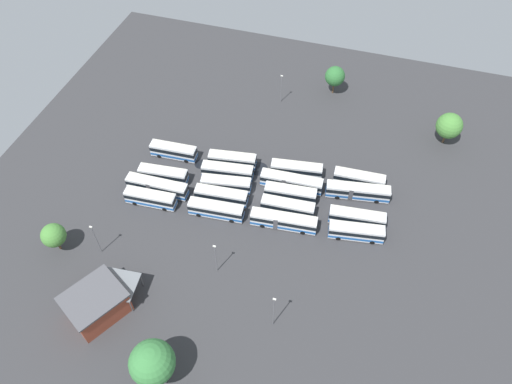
{
  "coord_description": "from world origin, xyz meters",
  "views": [
    {
      "loc": [
        19.37,
        -63.64,
        80.22
      ],
      "look_at": [
        -0.08,
        -0.69,
        1.54
      ],
      "focal_mm": 33.8,
      "sensor_mm": 36.0,
      "label": 1
    }
  ],
  "objects_px": {
    "bus_row1_slot2": "(226,184)",
    "bus_row2_slot0": "(283,221)",
    "bus_row0_slot0": "(151,198)",
    "bus_row3_slot1": "(357,218)",
    "bus_row1_slot4": "(232,160)",
    "bus_row3_slot4": "(359,179)",
    "lamp_post_near_entrance": "(216,257)",
    "bus_row1_slot3": "(227,171)",
    "bus_row1_slot0": "(216,210)",
    "maintenance_shelter": "(117,284)",
    "lamp_post_mid_lot": "(281,88)",
    "lamp_post_far_corner": "(96,238)",
    "lamp_post_by_building": "(274,311)",
    "tree_northeast": "(53,235)",
    "bus_row3_slot0": "(356,232)",
    "tree_northwest": "(335,76)",
    "bus_row2_slot2": "(290,194)",
    "bus_row2_slot1": "(288,207)",
    "depot_building": "(96,304)",
    "tree_east_edge": "(449,126)",
    "tree_north_edge": "(152,363)",
    "bus_row0_slot2": "(163,175)",
    "bus_row2_slot4": "(297,170)",
    "bus_row0_slot4": "(174,151)",
    "bus_row2_slot3": "(291,182)",
    "bus_row1_slot1": "(221,196)",
    "bus_row3_slot3": "(358,191)",
    "bus_row0_slot1": "(157,186)"
  },
  "relations": [
    {
      "from": "bus_row1_slot0",
      "to": "depot_building",
      "type": "relative_size",
      "value": 0.91
    },
    {
      "from": "bus_row0_slot2",
      "to": "bus_row2_slot1",
      "type": "xyz_separation_m",
      "value": [
        28.39,
        -0.75,
        0.0
      ]
    },
    {
      "from": "bus_row3_slot4",
      "to": "lamp_post_near_entrance",
      "type": "height_order",
      "value": "lamp_post_near_entrance"
    },
    {
      "from": "lamp_post_mid_lot",
      "to": "lamp_post_far_corner",
      "type": "relative_size",
      "value": 0.97
    },
    {
      "from": "bus_row1_slot2",
      "to": "bus_row2_slot2",
      "type": "distance_m",
      "value": 14.0
    },
    {
      "from": "lamp_post_far_corner",
      "to": "lamp_post_by_building",
      "type": "bearing_deg",
      "value": -7.2
    },
    {
      "from": "bus_row3_slot1",
      "to": "bus_row1_slot4",
      "type": "bearing_deg",
      "value": 165.09
    },
    {
      "from": "bus_row0_slot1",
      "to": "bus_row1_slot4",
      "type": "height_order",
      "value": "same"
    },
    {
      "from": "bus_row3_slot3",
      "to": "maintenance_shelter",
      "type": "height_order",
      "value": "maintenance_shelter"
    },
    {
      "from": "bus_row2_slot3",
      "to": "depot_building",
      "type": "bearing_deg",
      "value": -123.53
    },
    {
      "from": "bus_row0_slot0",
      "to": "bus_row1_slot2",
      "type": "height_order",
      "value": "same"
    },
    {
      "from": "bus_row2_slot0",
      "to": "bus_row3_slot4",
      "type": "height_order",
      "value": "same"
    },
    {
      "from": "bus_row1_slot4",
      "to": "bus_row3_slot0",
      "type": "height_order",
      "value": "same"
    },
    {
      "from": "tree_east_edge",
      "to": "bus_row0_slot0",
      "type": "bearing_deg",
      "value": -147.12
    },
    {
      "from": "bus_row2_slot4",
      "to": "bus_row3_slot0",
      "type": "xyz_separation_m",
      "value": [
        15.44,
        -12.81,
        -0.0
      ]
    },
    {
      "from": "bus_row0_slot2",
      "to": "lamp_post_far_corner",
      "type": "relative_size",
      "value": 1.31
    },
    {
      "from": "bus_row0_slot4",
      "to": "bus_row2_slot4",
      "type": "bearing_deg",
      "value": 5.44
    },
    {
      "from": "bus_row2_slot1",
      "to": "maintenance_shelter",
      "type": "xyz_separation_m",
      "value": [
        -24.37,
        -27.48,
        1.94
      ]
    },
    {
      "from": "bus_row0_slot0",
      "to": "depot_building",
      "type": "xyz_separation_m",
      "value": [
        1.59,
        -25.35,
        0.89
      ]
    },
    {
      "from": "bus_row1_slot1",
      "to": "bus_row1_slot3",
      "type": "relative_size",
      "value": 0.98
    },
    {
      "from": "maintenance_shelter",
      "to": "tree_northwest",
      "type": "bearing_deg",
      "value": 69.79
    },
    {
      "from": "bus_row1_slot2",
      "to": "depot_building",
      "type": "distance_m",
      "value": 35.9
    },
    {
      "from": "depot_building",
      "to": "bus_row3_slot0",
      "type": "bearing_deg",
      "value": 35.65
    },
    {
      "from": "bus_row2_slot0",
      "to": "bus_row3_slot0",
      "type": "height_order",
      "value": "same"
    },
    {
      "from": "bus_row2_slot2",
      "to": "lamp_post_by_building",
      "type": "height_order",
      "value": "lamp_post_by_building"
    },
    {
      "from": "lamp_post_near_entrance",
      "to": "bus_row1_slot4",
      "type": "bearing_deg",
      "value": 102.81
    },
    {
      "from": "depot_building",
      "to": "tree_east_edge",
      "type": "bearing_deg",
      "value": 48.06
    },
    {
      "from": "bus_row0_slot4",
      "to": "lamp_post_by_building",
      "type": "bearing_deg",
      "value": -44.86
    },
    {
      "from": "bus_row3_slot3",
      "to": "bus_row2_slot4",
      "type": "bearing_deg",
      "value": 170.69
    },
    {
      "from": "bus_row1_slot0",
      "to": "bus_row1_slot2",
      "type": "xyz_separation_m",
      "value": [
        -0.35,
        7.16,
        -0.0
      ]
    },
    {
      "from": "bus_row3_slot0",
      "to": "bus_row3_slot1",
      "type": "bearing_deg",
      "value": 96.96
    },
    {
      "from": "bus_row1_slot2",
      "to": "bus_row1_slot3",
      "type": "xyz_separation_m",
      "value": [
        -0.95,
        3.62,
        0.0
      ]
    },
    {
      "from": "bus_row1_slot2",
      "to": "bus_row3_slot4",
      "type": "xyz_separation_m",
      "value": [
        27.14,
        9.9,
        0.0
      ]
    },
    {
      "from": "bus_row1_slot0",
      "to": "depot_building",
      "type": "bearing_deg",
      "value": -115.47
    },
    {
      "from": "tree_northeast",
      "to": "bus_row3_slot4",
      "type": "bearing_deg",
      "value": 32.43
    },
    {
      "from": "tree_north_edge",
      "to": "tree_northeast",
      "type": "xyz_separation_m",
      "value": [
        -29.08,
        17.34,
        -1.91
      ]
    },
    {
      "from": "bus_row1_slot2",
      "to": "bus_row2_slot0",
      "type": "distance_m",
      "value": 15.48
    },
    {
      "from": "bus_row1_slot2",
      "to": "bus_row2_slot1",
      "type": "height_order",
      "value": "same"
    },
    {
      "from": "lamp_post_by_building",
      "to": "tree_northeast",
      "type": "xyz_separation_m",
      "value": [
        -44.51,
        2.86,
        -0.62
      ]
    },
    {
      "from": "bus_row1_slot0",
      "to": "maintenance_shelter",
      "type": "xyz_separation_m",
      "value": [
        -10.42,
        -22.49,
        1.93
      ]
    },
    {
      "from": "bus_row1_slot1",
      "to": "lamp_post_far_corner",
      "type": "xyz_separation_m",
      "value": [
        -18.33,
        -18.94,
        2.74
      ]
    },
    {
      "from": "bus_row1_slot0",
      "to": "bus_row1_slot4",
      "type": "height_order",
      "value": "same"
    },
    {
      "from": "bus_row0_slot1",
      "to": "bus_row0_slot4",
      "type": "relative_size",
      "value": 1.26
    },
    {
      "from": "bus_row3_slot0",
      "to": "bus_row3_slot1",
      "type": "relative_size",
      "value": 0.97
    },
    {
      "from": "bus_row0_slot4",
      "to": "tree_east_edge",
      "type": "relative_size",
      "value": 1.31
    },
    {
      "from": "bus_row1_slot2",
      "to": "lamp_post_by_building",
      "type": "relative_size",
      "value": 1.17
    },
    {
      "from": "bus_row3_slot1",
      "to": "tree_east_edge",
      "type": "bearing_deg",
      "value": 62.14
    },
    {
      "from": "bus_row1_slot3",
      "to": "bus_row2_slot0",
      "type": "height_order",
      "value": "same"
    },
    {
      "from": "bus_row1_slot1",
      "to": "bus_row3_slot0",
      "type": "bearing_deg",
      "value": -1.57
    },
    {
      "from": "bus_row2_slot2",
      "to": "bus_row0_slot4",
      "type": "bearing_deg",
      "value": 171.32
    }
  ]
}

